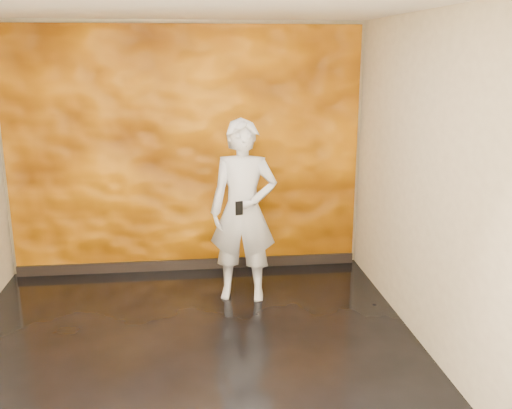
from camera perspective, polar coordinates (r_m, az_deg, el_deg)
name	(u,v)px	position (r m, az deg, el deg)	size (l,w,h in m)	color
room	(186,192)	(4.52, -7.06, 1.28)	(4.02, 4.02, 2.81)	black
feature_wall	(186,152)	(6.44, -6.99, 5.21)	(3.90, 0.06, 2.75)	#FF9207
baseboard	(190,264)	(6.75, -6.64, -5.96)	(3.90, 0.04, 0.12)	black
man	(243,211)	(5.70, -1.28, -0.68)	(0.67, 0.44, 1.84)	#A5A8B4
phone	(239,208)	(5.39, -1.70, -0.37)	(0.07, 0.01, 0.14)	black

